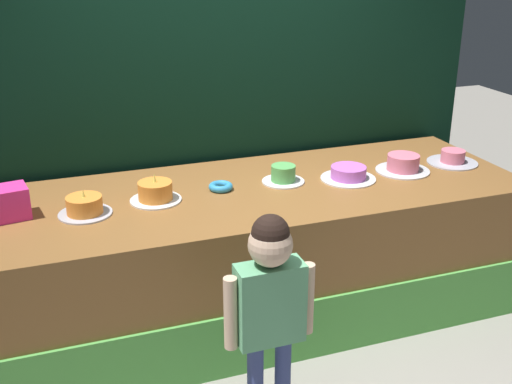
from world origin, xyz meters
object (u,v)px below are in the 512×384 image
pink_box (5,203)px  cake_left (155,192)px  cake_far_right (453,158)px  donut (221,187)px  cake_far_left (85,206)px  cake_right (403,164)px  cake_center_left (283,175)px  child_figure (270,296)px  cake_center_right (348,174)px

pink_box → cake_left: size_ratio=0.80×
cake_far_right → donut: bearing=178.0°
cake_far_left → cake_left: (0.41, 0.07, 0.01)m
cake_left → cake_far_right: size_ratio=0.88×
cake_left → cake_right: size_ratio=0.85×
cake_left → cake_center_left: 0.83m
child_figure → cake_far_left: bearing=126.3°
cake_far_right → child_figure: bearing=-149.2°
pink_box → cake_far_right: 2.89m
donut → child_figure: bearing=-95.0°
cake_right → cake_far_right: bearing=3.9°
pink_box → cake_center_left: 1.65m
cake_far_left → cake_far_right: (2.48, 0.05, -0.01)m
cake_far_left → pink_box: bearing=167.3°
child_figure → cake_far_right: child_figure is taller
child_figure → cake_left: size_ratio=3.85×
child_figure → cake_far_left: (-0.73, 0.99, 0.17)m
pink_box → cake_right: 2.48m
cake_center_left → cake_center_right: (0.41, -0.09, -0.01)m
cake_center_left → cake_far_right: size_ratio=0.79×
donut → cake_far_right: bearing=-2.0°
cake_center_left → cake_far_right: (1.24, -0.05, -0.01)m
cake_far_left → cake_right: size_ratio=0.84×
pink_box → cake_center_left: pink_box is taller
cake_far_left → cake_center_left: bearing=4.6°
cake_left → cake_center_right: 1.24m
cake_right → cake_center_left: bearing=174.5°
child_figure → cake_far_left: size_ratio=3.90×
cake_center_right → pink_box: bearing=177.6°
child_figure → cake_center_right: child_figure is taller
cake_right → cake_far_right: size_ratio=1.04×
pink_box → cake_right: (2.48, -0.07, -0.04)m
cake_center_right → child_figure: bearing=-132.7°
cake_far_right → cake_right: bearing=-176.1°
cake_far_left → cake_right: (2.06, 0.02, 0.00)m
cake_center_left → cake_center_right: size_ratio=0.76×
cake_far_right → pink_box: bearing=179.1°
donut → cake_right: bearing=-3.9°
child_figure → pink_box: 1.59m
cake_left → cake_far_right: 2.06m
child_figure → pink_box: (-1.14, 1.09, 0.21)m
child_figure → cake_left: (-0.32, 1.06, 0.17)m
cake_right → cake_center_right: bearing=-177.9°
child_figure → cake_right: 1.68m
donut → cake_far_right: 1.65m
child_figure → cake_center_left: child_figure is taller
cake_left → cake_center_right: cake_left is taller
cake_center_right → donut: bearing=173.1°
cake_right → pink_box: bearing=178.3°
donut → cake_far_left: size_ratio=0.50×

